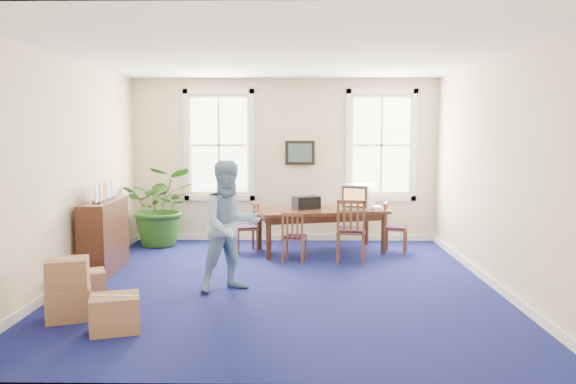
{
  "coord_description": "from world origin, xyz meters",
  "views": [
    {
      "loc": [
        0.22,
        -7.86,
        2.15
      ],
      "look_at": [
        0.1,
        0.6,
        1.25
      ],
      "focal_mm": 35.0,
      "sensor_mm": 36.0,
      "label": 1
    }
  ],
  "objects_px": {
    "crt_tv": "(358,196)",
    "credenza": "(104,236)",
    "conference_table": "(321,230)",
    "cardboard_boxes": "(87,285)",
    "man": "(230,226)",
    "chair_near_left": "(295,237)",
    "potted_plant": "(162,206)"
  },
  "relations": [
    {
      "from": "conference_table",
      "to": "credenza",
      "type": "height_order",
      "value": "credenza"
    },
    {
      "from": "cardboard_boxes",
      "to": "man",
      "type": "bearing_deg",
      "value": 36.4
    },
    {
      "from": "cardboard_boxes",
      "to": "potted_plant",
      "type": "bearing_deg",
      "value": 91.62
    },
    {
      "from": "crt_tv",
      "to": "man",
      "type": "xyz_separation_m",
      "value": [
        -2.01,
        -2.56,
        -0.11
      ]
    },
    {
      "from": "man",
      "to": "cardboard_boxes",
      "type": "height_order",
      "value": "man"
    },
    {
      "from": "man",
      "to": "potted_plant",
      "type": "distance_m",
      "value": 3.46
    },
    {
      "from": "conference_table",
      "to": "chair_near_left",
      "type": "distance_m",
      "value": 0.91
    },
    {
      "from": "man",
      "to": "crt_tv",
      "type": "bearing_deg",
      "value": 23.32
    },
    {
      "from": "conference_table",
      "to": "crt_tv",
      "type": "distance_m",
      "value": 0.91
    },
    {
      "from": "conference_table",
      "to": "chair_near_left",
      "type": "height_order",
      "value": "chair_near_left"
    },
    {
      "from": "crt_tv",
      "to": "cardboard_boxes",
      "type": "height_order",
      "value": "crt_tv"
    },
    {
      "from": "credenza",
      "to": "cardboard_boxes",
      "type": "bearing_deg",
      "value": -78.52
    },
    {
      "from": "chair_near_left",
      "to": "potted_plant",
      "type": "xyz_separation_m",
      "value": [
        -2.53,
        1.31,
        0.34
      ]
    },
    {
      "from": "crt_tv",
      "to": "potted_plant",
      "type": "distance_m",
      "value": 3.71
    },
    {
      "from": "conference_table",
      "to": "cardboard_boxes",
      "type": "distance_m",
      "value": 4.64
    },
    {
      "from": "crt_tv",
      "to": "credenza",
      "type": "relative_size",
      "value": 0.38
    },
    {
      "from": "crt_tv",
      "to": "cardboard_boxes",
      "type": "distance_m",
      "value": 5.16
    },
    {
      "from": "credenza",
      "to": "potted_plant",
      "type": "distance_m",
      "value": 2.05
    },
    {
      "from": "chair_near_left",
      "to": "crt_tv",
      "type": "bearing_deg",
      "value": -132.17
    },
    {
      "from": "chair_near_left",
      "to": "credenza",
      "type": "height_order",
      "value": "credenza"
    },
    {
      "from": "man",
      "to": "credenza",
      "type": "distance_m",
      "value": 2.35
    },
    {
      "from": "conference_table",
      "to": "credenza",
      "type": "xyz_separation_m",
      "value": [
        -3.42,
        -1.47,
        0.16
      ]
    },
    {
      "from": "conference_table",
      "to": "credenza",
      "type": "bearing_deg",
      "value": -171.15
    },
    {
      "from": "potted_plant",
      "to": "chair_near_left",
      "type": "bearing_deg",
      "value": -27.39
    },
    {
      "from": "chair_near_left",
      "to": "man",
      "type": "xyz_separation_m",
      "value": [
        -0.87,
        -1.72,
        0.47
      ]
    },
    {
      "from": "chair_near_left",
      "to": "potted_plant",
      "type": "height_order",
      "value": "potted_plant"
    },
    {
      "from": "chair_near_left",
      "to": "man",
      "type": "distance_m",
      "value": 1.99
    },
    {
      "from": "conference_table",
      "to": "crt_tv",
      "type": "height_order",
      "value": "crt_tv"
    },
    {
      "from": "man",
      "to": "potted_plant",
      "type": "height_order",
      "value": "man"
    },
    {
      "from": "conference_table",
      "to": "cardboard_boxes",
      "type": "relative_size",
      "value": 1.74
    },
    {
      "from": "conference_table",
      "to": "potted_plant",
      "type": "height_order",
      "value": "potted_plant"
    },
    {
      "from": "conference_table",
      "to": "cardboard_boxes",
      "type": "bearing_deg",
      "value": -142.75
    }
  ]
}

